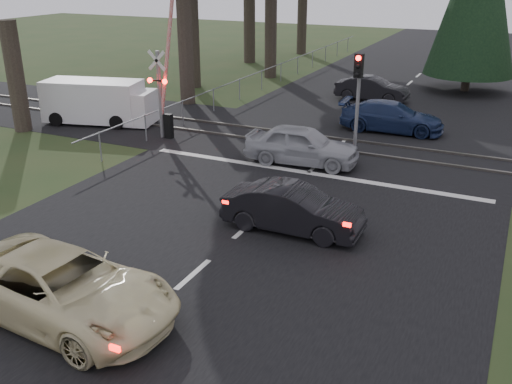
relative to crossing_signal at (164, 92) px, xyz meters
The scene contains 15 objects.
ground 12.37m from the crossing_signal, 53.38° to the right, with size 120.00×120.00×0.00m, color #273C1B.
road 7.56m from the crossing_signal, ahead, with size 14.00×100.00×0.01m, color black.
rail_corridor 7.88m from the crossing_signal, 16.92° to the left, with size 120.00×8.00×0.01m, color black.
stop_line 7.72m from the crossing_signal, 12.30° to the right, with size 13.00×0.35×0.00m, color silver.
rail_near 7.68m from the crossing_signal, 11.00° to the left, with size 120.00×0.12×0.10m, color #59544C.
rail_far 8.13m from the crossing_signal, 22.50° to the left, with size 120.00×0.12×0.10m, color #59544C.
crossing_signal is the anchor object (origin of this frame).
traffic_signal_center 8.36m from the crossing_signal, ahead, with size 0.32×0.48×4.10m.
fence_left 12.89m from the crossing_signal, 92.37° to the left, with size 0.10×36.00×1.20m, color slate, non-canonical shape.
cream_coupe 13.85m from the crossing_signal, 65.51° to the right, with size 2.46×5.34×1.48m, color beige.
dark_hatchback 10.76m from the crossing_signal, 36.60° to the right, with size 1.41×4.05×1.34m, color black.
silver_car 6.83m from the crossing_signal, ahead, with size 1.76×4.38×1.49m, color #9FA2A7.
blue_sedan 10.35m from the crossing_signal, 31.57° to the left, with size 1.91×4.69×1.36m, color #19274D.
dark_car_far 12.93m from the crossing_signal, 60.63° to the left, with size 1.41×4.03×1.33m, color black.
white_van 4.40m from the crossing_signal, 169.03° to the left, with size 5.55×3.11×2.05m.
Camera 1 is at (6.74, -10.58, 7.25)m, focal length 40.00 mm.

